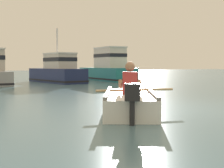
% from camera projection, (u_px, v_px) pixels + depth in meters
% --- Properties ---
extents(ground_plane, '(120.00, 120.00, 0.00)m').
position_uv_depth(ground_plane, '(158.00, 108.00, 8.34)').
color(ground_plane, slate).
extents(rowboat_with_person, '(2.49, 3.48, 1.19)m').
position_uv_depth(rowboat_with_person, '(130.00, 101.00, 7.66)').
color(rowboat_with_person, white).
rests_on(rowboat_with_person, ground).
extents(moored_boat_navy, '(2.56, 5.30, 3.43)m').
position_uv_depth(moored_boat_navy, '(57.00, 71.00, 20.44)').
color(moored_boat_navy, '#19234C').
rests_on(moored_boat_navy, ground).
extents(moored_boat_teal, '(1.89, 6.17, 2.38)m').
position_uv_depth(moored_boat_teal, '(107.00, 68.00, 23.06)').
color(moored_boat_teal, '#1E727A').
rests_on(moored_boat_teal, ground).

